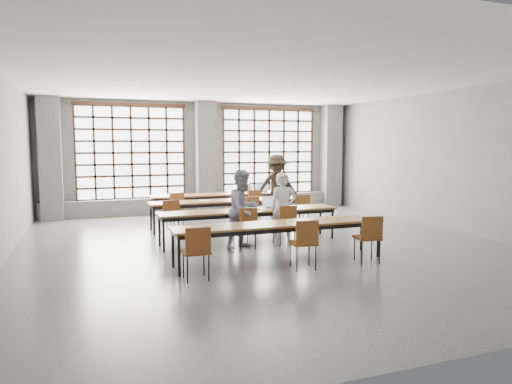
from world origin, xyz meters
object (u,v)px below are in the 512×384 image
Objects in this scene: chair_front_right at (286,221)px; student_female at (243,209)px; desk_row_d at (280,226)px; phone at (258,209)px; desk_row_b at (228,202)px; chair_back_mid at (253,202)px; student_male at (283,209)px; plastic_bag at (248,188)px; mouse at (289,207)px; chair_mid_left at (170,214)px; green_box at (246,207)px; chair_mid_centre at (250,210)px; red_pouch at (196,249)px; laptop_back at (262,190)px; student_back at (277,187)px; backpack at (284,190)px; chair_back_left at (176,205)px; chair_front_left at (246,224)px; desk_row_c at (249,212)px; chair_back_right at (278,200)px; desk_row_a at (219,196)px; laptop_front at (271,205)px; chair_near_left at (197,248)px; chair_mid_right at (301,207)px; chair_near_right at (369,234)px; chair_near_mid at (305,239)px.

student_female reaches higher than chair_front_right.
phone is (0.20, 1.70, 0.07)m from desk_row_d.
chair_back_mid reaches higher than desk_row_b.
plastic_bag is (0.55, 3.91, 0.09)m from student_male.
chair_back_mid reaches higher than mouse.
green_box is (1.49, -1.13, 0.24)m from chair_mid_left.
chair_mid_left is at bearing -149.73° from chair_back_mid.
red_pouch is at bearing -121.34° from chair_mid_centre.
laptop_back is 3.55m from mouse.
student_back is 6.33m from red_pouch.
desk_row_b and desk_row_d have the same top height.
mouse is at bearing -101.97° from backpack.
chair_mid_left is (-0.40, -1.52, 0.00)m from chair_back_left.
desk_row_d is at bearing -77.16° from chair_front_left.
chair_front_right is (2.14, -1.84, 0.00)m from chair_mid_left.
student_female reaches higher than mouse.
student_back is at bearing 57.08° from desk_row_c.
chair_back_right and chair_mid_left have the same top height.
chair_back_mid is 1.00× the size of chair_mid_centre.
student_back is (2.15, 3.36, 0.11)m from student_female.
desk_row_a is 1.00× the size of desk_row_b.
phone is 0.65× the size of red_pouch.
chair_back_left is 1.00× the size of chair_mid_left.
laptop_front is at bearing -100.24° from plastic_bag.
desk_row_c is 1.80m from desk_row_d.
chair_near_left reaches higher than phone.
desk_row_d reaches higher than red_pouch.
chair_front_right is 2.20× the size of backpack.
desk_row_d is 3.05m from chair_mid_centre.
chair_mid_right reaches higher than mouse.
chair_mid_left is at bearing 139.30° from chair_front_right.
desk_row_d is at bearing -121.77° from chair_mid_right.
chair_front_right and chair_near_right have the same top height.
student_female is at bearing 52.42° from red_pouch.
chair_back_right reaches higher than red_pouch.
chair_near_left and chair_near_right have the same top height.
chair_near_left is (-3.57, -5.16, 0.00)m from chair_back_right.
phone is at bearing -65.06° from chair_back_left.
red_pouch is at bearing -109.07° from desk_row_a.
desk_row_b is at bearing 106.24° from laptop_front.
plastic_bag reaches higher than laptop_back.
chair_front_right reaches higher than mouse.
chair_near_mid is (1.71, -3.64, 0.00)m from chair_mid_left.
laptop_back is at bearing 88.54° from chair_near_right.
plastic_bag is (2.87, 5.84, 0.34)m from chair_near_left.
chair_front_left and chair_near_right have the same top height.
chair_front_right is 0.71m from phone.
student_back is (1.25, 3.36, 0.15)m from student_male.
red_pouch is (-2.17, -3.56, -0.04)m from chair_mid_centre.
mouse is 2.04m from backpack.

